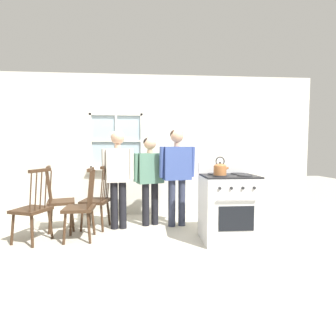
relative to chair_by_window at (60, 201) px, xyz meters
name	(u,v)px	position (x,y,z in m)	size (l,w,h in m)	color
ground_plane	(152,237)	(1.46, -0.48, -0.45)	(16.00, 16.00, 0.00)	#B2AD9E
wall_back	(152,146)	(1.49, 0.92, 0.89)	(6.40, 0.16, 2.70)	silver
chair_by_window	(60,201)	(0.00, 0.00, 0.00)	(0.50, 0.51, 1.02)	#3D2819
chair_near_wall	(97,201)	(0.57, 0.03, 0.00)	(0.46, 0.48, 1.02)	#3D2819
chair_center_cluster	(81,208)	(0.45, -0.49, 0.00)	(0.42, 0.43, 1.02)	#3D2819
chair_near_stove	(33,210)	(-0.19, -0.53, 0.00)	(0.52, 0.53, 1.02)	#3D2819
person_elderly_left	(118,169)	(0.92, -0.01, 0.51)	(0.51, 0.24, 1.57)	black
person_teen_center	(150,172)	(1.44, 0.15, 0.45)	(0.58, 0.34, 1.48)	black
person_adult_right	(177,167)	(1.88, 0.06, 0.54)	(0.61, 0.29, 1.61)	#2D3347
stove	(229,207)	(2.52, -0.68, 0.02)	(0.75, 0.68, 1.08)	silver
kettle	(220,169)	(2.36, -0.81, 0.57)	(0.21, 0.17, 0.25)	#A86638
potted_plant	(125,164)	(0.97, 0.83, 0.54)	(0.13, 0.13, 0.25)	#935B3D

